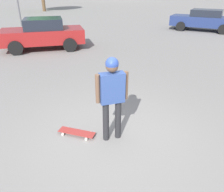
{
  "coord_description": "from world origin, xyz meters",
  "views": [
    {
      "loc": [
        -3.76,
        0.12,
        2.84
      ],
      "look_at": [
        0.0,
        0.0,
        0.99
      ],
      "focal_mm": 35.0,
      "sensor_mm": 36.0,
      "label": 1
    }
  ],
  "objects_px": {
    "person": "(112,91)",
    "car_parked_near": "(43,33)",
    "skateboard": "(77,132)",
    "car_parked_far": "(204,20)"
  },
  "relations": [
    {
      "from": "person",
      "to": "car_parked_near",
      "type": "distance_m",
      "value": 8.41
    },
    {
      "from": "skateboard",
      "to": "car_parked_near",
      "type": "height_order",
      "value": "car_parked_near"
    },
    {
      "from": "car_parked_near",
      "to": "car_parked_far",
      "type": "distance_m",
      "value": 11.68
    },
    {
      "from": "person",
      "to": "car_parked_far",
      "type": "distance_m",
      "value": 14.77
    },
    {
      "from": "person",
      "to": "skateboard",
      "type": "xyz_separation_m",
      "value": [
        0.13,
        0.76,
        -1.04
      ]
    },
    {
      "from": "skateboard",
      "to": "car_parked_far",
      "type": "xyz_separation_m",
      "value": [
        12.77,
        -7.95,
        0.72
      ]
    },
    {
      "from": "car_parked_far",
      "to": "person",
      "type": "bearing_deg",
      "value": 90.62
    },
    {
      "from": "skateboard",
      "to": "car_parked_far",
      "type": "height_order",
      "value": "car_parked_far"
    },
    {
      "from": "person",
      "to": "car_parked_far",
      "type": "xyz_separation_m",
      "value": [
        12.9,
        -7.2,
        -0.31
      ]
    },
    {
      "from": "person",
      "to": "car_parked_far",
      "type": "bearing_deg",
      "value": 45.2
    }
  ]
}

